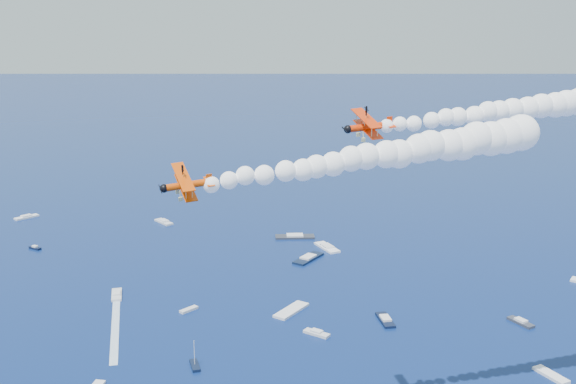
{
  "coord_description": "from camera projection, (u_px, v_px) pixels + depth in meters",
  "views": [
    {
      "loc": [
        16.64,
        -69.73,
        79.14
      ],
      "look_at": [
        11.23,
        29.3,
        53.79
      ],
      "focal_mm": 42.51,
      "sensor_mm": 36.0,
      "label": 1
    }
  ],
  "objects": [
    {
      "name": "biplane_lead",
      "position": [
        369.0,
        127.0,
        111.51
      ],
      "size": [
        10.99,
        12.58,
        8.1
      ],
      "primitive_type": null,
      "rotation": [
        -0.2,
        0.07,
        3.44
      ],
      "color": "red"
    },
    {
      "name": "spectator_boats",
      "position": [
        288.0,
        303.0,
        194.41
      ],
      "size": [
        219.46,
        170.18,
        0.7
      ],
      "color": "silver",
      "rests_on": "ground"
    },
    {
      "name": "smoke_trail_trail",
      "position": [
        377.0,
        156.0,
        98.46
      ],
      "size": [
        56.83,
        41.85,
        9.88
      ],
      "primitive_type": null,
      "rotation": [
        0.0,
        0.0,
        3.53
      ],
      "color": "white"
    },
    {
      "name": "biplane_trail",
      "position": [
        187.0,
        185.0,
        90.26
      ],
      "size": [
        9.82,
        11.08,
        7.29
      ],
      "primitive_type": null,
      "rotation": [
        -0.28,
        0.07,
        3.53
      ],
      "color": "#D54304"
    },
    {
      "name": "smoke_trail_lead",
      "position": [
        521.0,
        109.0,
        117.56
      ],
      "size": [
        56.54,
        35.17,
        9.88
      ],
      "primitive_type": null,
      "rotation": [
        0.0,
        0.0,
        3.44
      ],
      "color": "white"
    }
  ]
}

